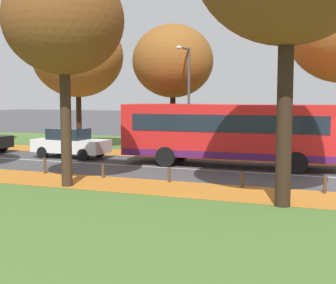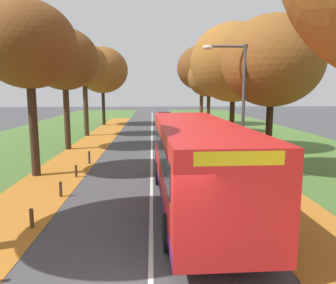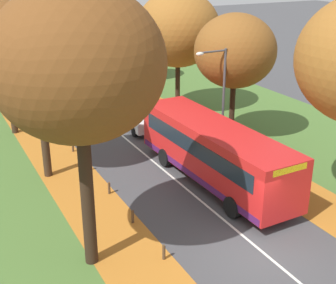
{
  "view_description": "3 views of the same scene",
  "coord_description": "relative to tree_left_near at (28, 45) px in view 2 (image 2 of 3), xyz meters",
  "views": [
    {
      "loc": [
        -20.44,
        0.83,
        3.37
      ],
      "look_at": [
        -0.64,
        8.39,
        1.3
      ],
      "focal_mm": 50.0,
      "sensor_mm": 36.0,
      "label": 1
    },
    {
      "loc": [
        0.06,
        -5.11,
        4.06
      ],
      "look_at": [
        0.8,
        10.3,
        1.64
      ],
      "focal_mm": 35.0,
      "sensor_mm": 36.0,
      "label": 2
    },
    {
      "loc": [
        -10.2,
        -11.56,
        10.57
      ],
      "look_at": [
        0.13,
        8.15,
        1.67
      ],
      "focal_mm": 50.0,
      "sensor_mm": 36.0,
      "label": 3
    }
  ],
  "objects": [
    {
      "name": "grass_verge_left",
      "position": [
        -3.63,
        9.42,
        -6.09
      ],
      "size": [
        12.0,
        90.0,
        0.01
      ],
      "primitive_type": "cube",
      "color": "#476B2D",
      "rests_on": "ground"
    },
    {
      "name": "leaf_litter_left",
      "position": [
        0.97,
        3.42,
        -6.09
      ],
      "size": [
        2.8,
        60.0,
        0.0
      ],
      "primitive_type": "cube",
      "color": "#B26B23",
      "rests_on": "grass_verge_left"
    },
    {
      "name": "grass_verge_right",
      "position": [
        14.77,
        9.42,
        -6.09
      ],
      "size": [
        12.0,
        90.0,
        0.01
      ],
      "primitive_type": "cube",
      "color": "#476B2D",
      "rests_on": "ground"
    },
    {
      "name": "leaf_litter_right",
      "position": [
        10.17,
        3.42,
        -6.09
      ],
      "size": [
        2.8,
        60.0,
        0.0
      ],
      "primitive_type": "cube",
      "color": "#B26B23",
      "rests_on": "grass_verge_right"
    },
    {
      "name": "road_centre_line",
      "position": [
        5.57,
        9.42,
        -6.1
      ],
      "size": [
        0.12,
        80.0,
        0.01
      ],
      "primitive_type": "cube",
      "color": "silver",
      "rests_on": "ground"
    },
    {
      "name": "tree_left_near",
      "position": [
        0.0,
        0.0,
        0.0
      ],
      "size": [
        4.42,
        4.42,
        8.12
      ],
      "color": "#382619",
      "rests_on": "ground"
    },
    {
      "name": "tree_left_mid",
      "position": [
        -0.29,
        7.25,
        0.04
      ],
      "size": [
        4.6,
        4.6,
        8.23
      ],
      "color": "#382619",
      "rests_on": "ground"
    },
    {
      "name": "tree_left_far",
      "position": [
        -0.38,
        14.26,
        0.17
      ],
      "size": [
        4.15,
        4.15,
        8.19
      ],
      "color": "#422D1E",
      "rests_on": "ground"
    },
    {
      "name": "tree_left_distant",
      "position": [
        -0.19,
        23.76,
        0.34
      ],
      "size": [
        5.94,
        5.94,
        9.13
      ],
      "color": "black",
      "rests_on": "ground"
    },
    {
      "name": "tree_right_near",
      "position": [
        11.32,
        -0.06,
        -0.67
      ],
      "size": [
        4.78,
        4.78,
        7.6
      ],
      "color": "black",
      "rests_on": "ground"
    },
    {
      "name": "tree_right_mid",
      "position": [
        11.02,
        6.24,
        -0.21
      ],
      "size": [
        5.74,
        5.74,
        8.48
      ],
      "color": "black",
      "rests_on": "ground"
    },
    {
      "name": "tree_right_far",
      "position": [
        11.06,
        15.9,
        -0.8
      ],
      "size": [
        4.1,
        4.1,
        7.17
      ],
      "color": "#382619",
      "rests_on": "ground"
    },
    {
      "name": "tree_right_distant",
      "position": [
        11.45,
        23.16,
        0.57
      ],
      "size": [
        5.84,
        5.84,
        9.32
      ],
      "color": "#422D1E",
      "rests_on": "ground"
    },
    {
      "name": "bollard_third",
      "position": [
        2.01,
        -6.24,
        -5.8
      ],
      "size": [
        0.12,
        0.12,
        0.59
      ],
      "primitive_type": "cylinder",
      "color": "#4C3823",
      "rests_on": "ground"
    },
    {
      "name": "bollard_fourth",
      "position": [
        2.07,
        -3.33,
        -5.8
      ],
      "size": [
        0.12,
        0.12,
        0.6
      ],
      "primitive_type": "cylinder",
      "color": "#4C3823",
      "rests_on": "ground"
    },
    {
      "name": "bollard_fifth",
      "position": [
        2.0,
        -0.43,
        -5.8
      ],
      "size": [
        0.12,
        0.12,
        0.59
      ],
      "primitive_type": "cylinder",
      "color": "#4C3823",
      "rests_on": "ground"
    },
    {
      "name": "bollard_sixth",
      "position": [
        2.07,
        2.47,
        -5.74
      ],
      "size": [
        0.12,
        0.12,
        0.71
      ],
      "primitive_type": "cylinder",
      "color": "#4C3823",
      "rests_on": "ground"
    },
    {
      "name": "streetlamp_right",
      "position": [
        9.24,
        -1.64,
        -2.36
      ],
      "size": [
        1.89,
        0.28,
        6.0
      ],
      "color": "#47474C",
      "rests_on": "ground"
    },
    {
      "name": "bus",
      "position": [
        7.14,
        -4.56,
        -4.4
      ],
      "size": [
        2.84,
        10.46,
        2.98
      ],
      "color": "red",
      "rests_on": "ground"
    },
    {
      "name": "car_white_lead",
      "position": [
        7.05,
        4.36,
        -5.29
      ],
      "size": [
        1.91,
        4.26,
        1.62
      ],
      "color": "silver",
      "rests_on": "ground"
    },
    {
      "name": "car_black_following",
      "position": [
        7.29,
        11.16,
        -5.29
      ],
      "size": [
        1.79,
        4.2,
        1.62
      ],
      "color": "black",
      "rests_on": "ground"
    },
    {
      "name": "car_green_third_in_line",
      "position": [
        6.96,
        16.83,
        -5.29
      ],
      "size": [
        1.8,
        4.21,
        1.62
      ],
      "color": "#1E6038",
      "rests_on": "ground"
    },
    {
      "name": "car_red_fourth_in_line",
      "position": [
        7.06,
        23.5,
        -5.29
      ],
      "size": [
        1.94,
        4.28,
        1.62
      ],
      "color": "#B21919",
      "rests_on": "ground"
    }
  ]
}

